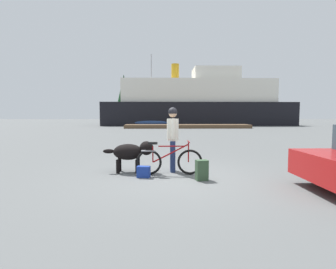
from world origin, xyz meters
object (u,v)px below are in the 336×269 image
handbag_pannier (144,172)px  dog (132,152)px  backpack (202,170)px  sailboat_moored (152,122)px  person_cyclist (173,133)px  ferry_boat (198,104)px  bicycle (169,161)px

handbag_pannier → dog: bearing=120.0°
dog → backpack: dog is taller
dog → backpack: 2.03m
backpack → sailboat_moored: sailboat_moored is taller
person_cyclist → sailboat_moored: size_ratio=0.19×
person_cyclist → backpack: 1.45m
backpack → ferry_boat: size_ratio=0.02×
backpack → handbag_pannier: 1.45m
dog → ferry_boat: 32.05m
sailboat_moored → backpack: bearing=-85.6°
dog → sailboat_moored: sailboat_moored is taller
person_cyclist → dog: bearing=-177.2°
person_cyclist → handbag_pannier: (-0.76, -0.68, -0.93)m
ferry_boat → bicycle: bearing=-99.2°
handbag_pannier → bicycle: bearing=24.0°
person_cyclist → ferry_boat: bearing=80.9°
backpack → dog: bearing=152.2°
person_cyclist → sailboat_moored: bearing=93.3°
backpack → ferry_boat: (4.35, 32.29, 2.86)m
person_cyclist → backpack: size_ratio=3.62×
handbag_pannier → sailboat_moored: (-0.86, 28.98, 0.37)m
dog → handbag_pannier: dog is taller
handbag_pannier → sailboat_moored: sailboat_moored is taller
dog → sailboat_moored: 28.36m
bicycle → handbag_pannier: (-0.64, -0.29, -0.22)m
sailboat_moored → dog: bearing=-89.0°
backpack → sailboat_moored: size_ratio=0.05×
person_cyclist → ferry_boat: size_ratio=0.07×
ferry_boat → sailboat_moored: 7.72m
backpack → ferry_boat: 32.71m
bicycle → handbag_pannier: size_ratio=5.41×
bicycle → sailboat_moored: bearing=93.0°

